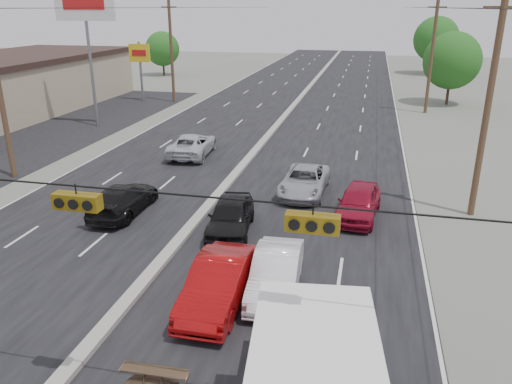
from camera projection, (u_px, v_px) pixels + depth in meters
The scene contains 19 objects.
road_surface at pixel (274, 130), 40.19m from camera, with size 20.00×160.00×0.02m, color black.
center_median at pixel (274, 129), 40.15m from camera, with size 0.50×160.00×0.20m, color gray.
parking_lot at pixel (49, 133), 39.17m from camera, with size 10.00×42.00×0.02m, color black.
utility_pole_left_c at pixel (171, 51), 50.16m from camera, with size 1.60×0.30×10.00m.
utility_pole_right_b at pixel (488, 108), 22.09m from camera, with size 1.60×0.30×10.00m.
utility_pole_right_c at pixel (432, 57), 44.93m from camera, with size 1.60×0.30×10.00m.
traffic_signals at pixel (73, 199), 10.57m from camera, with size 25.00×0.30×0.54m.
pole_sign_billboard at pixel (85, 13), 38.30m from camera, with size 5.00×0.25×11.00m.
pole_sign_far at pixel (140, 58), 51.13m from camera, with size 2.20×0.25×6.00m.
tree_left_far at pixel (162, 49), 70.90m from camera, with size 4.80×4.80×6.12m.
tree_right_mid at pixel (452, 61), 49.25m from camera, with size 5.60×5.60×7.14m.
tree_right_far at pixel (436, 39), 71.66m from camera, with size 6.40×6.40×8.16m.
red_sedan at pixel (219, 284), 16.38m from camera, with size 1.67×4.78×1.57m, color #90080A.
queue_car_a at pixel (230, 216), 21.73m from camera, with size 1.79×4.46×1.52m, color black.
queue_car_b at pixel (276, 273), 17.11m from camera, with size 1.55×4.45×1.47m, color white.
queue_car_c at pixel (304, 181), 26.30m from camera, with size 2.27×4.92×1.37m, color #A1A2A8.
queue_car_e at pixel (359, 202), 23.28m from camera, with size 1.79×4.44×1.51m, color maroon.
oncoming_near at pixel (123, 199), 23.78m from camera, with size 1.96×4.82×1.40m, color black.
oncoming_far at pixel (192, 145), 33.06m from camera, with size 2.41×5.23×1.45m, color silver.
Camera 1 is at (7.39, -8.74, 9.32)m, focal length 35.00 mm.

